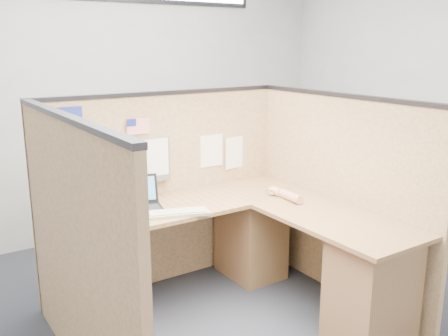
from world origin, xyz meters
TOP-DOWN VIEW (x-y plane):
  - floor at (0.00, 0.00)m, footprint 5.00×5.00m
  - wall_back at (0.00, 2.25)m, footprint 5.00×0.00m
  - cubicle_partitions at (0.00, 0.43)m, footprint 2.06×1.83m
  - l_desk at (0.18, 0.29)m, footprint 1.95×1.75m
  - laptop at (-0.36, 0.76)m, footprint 0.35×0.36m
  - keyboard at (-0.18, 0.48)m, footprint 0.45×0.27m
  - mouse at (0.67, 0.48)m, footprint 0.10×0.07m
  - hand_forearm at (0.67, 0.35)m, footprint 0.10×0.35m
  - blue_poster at (-0.73, 0.97)m, footprint 0.18×0.02m
  - american_flag at (-0.26, 0.96)m, footprint 0.18×0.01m
  - file_holder at (-0.13, 0.94)m, footprint 0.26×0.05m
  - paper_left at (0.41, 0.97)m, footprint 0.21×0.01m
  - paper_right at (0.64, 0.97)m, footprint 0.21×0.03m

SIDE VIEW (x-z plane):
  - floor at x=0.00m, z-range 0.00..0.00m
  - l_desk at x=0.18m, z-range 0.03..0.76m
  - keyboard at x=-0.18m, z-range 0.73..0.76m
  - mouse at x=0.67m, z-range 0.73..0.77m
  - hand_forearm at x=0.67m, z-range 0.73..0.80m
  - cubicle_partitions at x=0.00m, z-range 0.00..1.53m
  - laptop at x=-0.36m, z-range 0.67..0.89m
  - paper_right at x=0.64m, z-range 0.85..1.12m
  - file_holder at x=-0.13m, z-range 0.86..1.19m
  - paper_left at x=0.41m, z-range 0.89..1.16m
  - american_flag at x=-0.26m, z-range 1.12..1.43m
  - blue_poster at x=-0.73m, z-range 1.22..1.46m
  - wall_back at x=0.00m, z-range -1.10..3.90m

